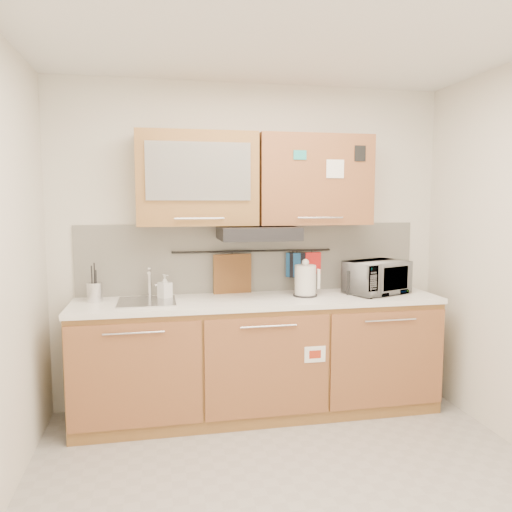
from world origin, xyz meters
name	(u,v)px	position (x,y,z in m)	size (l,w,h in m)	color
floor	(302,501)	(0.00, 0.00, 0.00)	(3.20, 3.20, 0.00)	#9E9993
ceiling	(308,14)	(0.00, 0.00, 2.60)	(3.20, 3.20, 0.00)	white
wall_back	(252,246)	(0.00, 1.50, 1.30)	(3.20, 3.20, 0.00)	silver
base_cabinet	(259,363)	(0.00, 1.19, 0.41)	(2.80, 0.64, 0.88)	#925F34
countertop	(260,301)	(0.00, 1.19, 0.90)	(2.82, 0.62, 0.04)	white
backsplash	(252,258)	(0.00, 1.49, 1.20)	(2.80, 0.02, 0.56)	silver
upper_cabinets	(256,180)	(0.00, 1.32, 1.83)	(1.82, 0.37, 0.70)	#925F34
range_hood	(258,233)	(0.00, 1.25, 1.42)	(0.60, 0.46, 0.10)	black
sink	(147,301)	(-0.85, 1.21, 0.92)	(0.42, 0.40, 0.26)	silver
utensil_rail	(253,251)	(0.00, 1.45, 1.26)	(0.02, 0.02, 1.30)	black
utensil_crock	(95,292)	(-1.23, 1.30, 1.00)	(0.12, 0.12, 0.29)	silver
kettle	(305,281)	(0.37, 1.21, 1.04)	(0.21, 0.19, 0.30)	silver
toaster	(363,282)	(0.85, 1.19, 1.02)	(0.30, 0.24, 0.19)	black
microwave	(376,277)	(0.97, 1.20, 1.05)	(0.48, 0.32, 0.26)	#999999
soap_bottle	(165,287)	(-0.72, 1.31, 1.01)	(0.08, 0.09, 0.19)	#999999
cutting_board	(232,278)	(-0.17, 1.44, 1.05)	(0.31, 0.02, 0.39)	brown
oven_mitt	(293,265)	(0.34, 1.44, 1.14)	(0.12, 0.03, 0.20)	navy
dark_pouch	(297,265)	(0.37, 1.44, 1.14)	(0.13, 0.04, 0.21)	black
pot_holder	(312,263)	(0.50, 1.44, 1.15)	(0.15, 0.02, 0.18)	red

